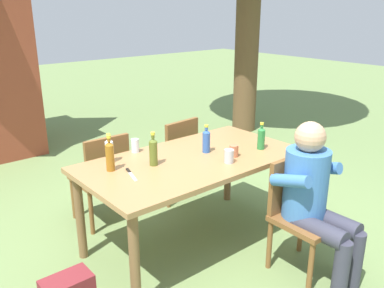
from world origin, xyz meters
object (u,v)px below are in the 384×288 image
at_px(dining_table, 192,168).
at_px(cup_glass, 135,146).
at_px(bottle_amber, 110,155).
at_px(table_knife, 131,174).
at_px(bottle_green, 261,138).
at_px(bottle_clear, 109,150).
at_px(cup_terracotta, 234,151).
at_px(chair_near_right, 300,209).
at_px(chair_far_right, 174,155).
at_px(bottle_olive, 153,151).
at_px(chair_far_left, 103,174).
at_px(cup_steel, 229,156).
at_px(bottle_blue, 206,140).
at_px(person_in_white_shirt, 314,194).

distance_m(dining_table, cup_glass, 0.52).
relative_size(bottle_amber, table_knife, 1.17).
bearing_deg(bottle_green, bottle_clear, 154.35).
bearing_deg(bottle_green, cup_terracotta, 176.72).
xyz_separation_m(chair_near_right, chair_far_right, (0.00, 1.56, 0.00)).
height_order(chair_far_right, bottle_olive, bottle_olive).
relative_size(chair_far_right, cup_glass, 7.59).
height_order(dining_table, bottle_clear, bottle_clear).
height_order(cup_terracotta, table_knife, cup_terracotta).
xyz_separation_m(chair_far_left, bottle_amber, (-0.23, -0.59, 0.41)).
relative_size(dining_table, chair_far_left, 2.07).
bearing_deg(cup_steel, chair_near_right, -63.97).
relative_size(dining_table, chair_far_right, 2.07).
bearing_deg(bottle_green, chair_far_right, 100.61).
xyz_separation_m(chair_near_right, bottle_blue, (-0.22, 0.81, 0.39)).
distance_m(person_in_white_shirt, cup_steel, 0.69).
relative_size(chair_far_left, cup_terracotta, 9.03).
xyz_separation_m(chair_near_right, bottle_amber, (-1.04, 0.97, 0.41)).
distance_m(cup_steel, table_knife, 0.77).
bearing_deg(bottle_olive, bottle_green, -16.85).
relative_size(bottle_olive, cup_terracotta, 2.76).
distance_m(chair_far_right, bottle_olive, 1.10).
height_order(bottle_olive, cup_steel, bottle_olive).
xyz_separation_m(person_in_white_shirt, cup_glass, (-0.68, 1.30, 0.18)).
bearing_deg(person_in_white_shirt, table_knife, 136.30).
xyz_separation_m(chair_near_right, bottle_green, (0.19, 0.57, 0.39)).
relative_size(chair_near_right, bottle_blue, 3.64).
bearing_deg(chair_near_right, chair_far_left, 117.56).
bearing_deg(table_knife, bottle_olive, 9.93).
xyz_separation_m(dining_table, cup_steel, (0.16, -0.26, 0.14)).
distance_m(bottle_green, bottle_clear, 1.27).
xyz_separation_m(person_in_white_shirt, bottle_amber, (-1.04, 1.08, 0.24)).
height_order(bottle_green, cup_steel, bottle_green).
xyz_separation_m(bottle_green, cup_steel, (-0.44, -0.06, -0.05)).
bearing_deg(chair_far_left, bottle_clear, -108.58).
distance_m(chair_far_left, bottle_amber, 0.75).
bearing_deg(cup_steel, bottle_blue, 84.88).
xyz_separation_m(cup_glass, cup_terracotta, (0.56, -0.60, -0.01)).
distance_m(chair_near_right, table_knife, 1.29).
relative_size(chair_far_right, bottle_green, 3.71).
height_order(person_in_white_shirt, bottle_olive, person_in_white_shirt).
relative_size(chair_far_right, person_in_white_shirt, 0.74).
relative_size(cup_glass, table_knife, 0.49).
xyz_separation_m(person_in_white_shirt, table_knife, (-0.96, 0.92, 0.12)).
distance_m(chair_far_right, bottle_amber, 1.27).
relative_size(chair_far_right, bottle_clear, 3.71).
height_order(bottle_blue, cup_steel, bottle_blue).
height_order(chair_far_right, bottle_clear, bottle_clear).
bearing_deg(chair_far_left, bottle_olive, -83.45).
distance_m(person_in_white_shirt, bottle_olive, 1.23).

